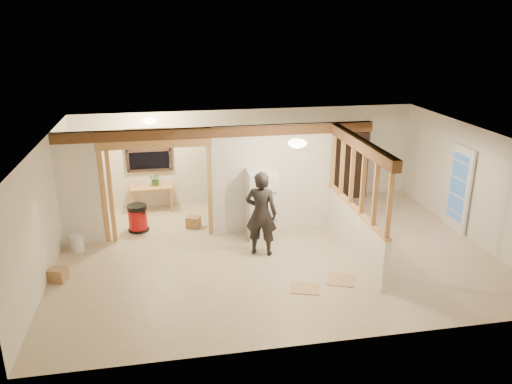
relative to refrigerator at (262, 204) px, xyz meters
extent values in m
cube|color=beige|center=(0.13, -0.83, -0.79)|extent=(9.00, 6.50, 0.01)
cube|color=white|center=(0.13, -0.83, 1.72)|extent=(9.00, 6.50, 0.01)
cube|color=silver|center=(0.13, 2.42, 0.47)|extent=(9.00, 0.01, 2.50)
cube|color=silver|center=(0.13, -4.08, 0.47)|extent=(9.00, 0.01, 2.50)
cube|color=silver|center=(-4.37, -0.83, 0.47)|extent=(0.01, 6.50, 2.50)
cube|color=silver|center=(4.63, -0.83, 0.47)|extent=(0.01, 6.50, 2.50)
cube|color=white|center=(-3.92, 0.37, 0.47)|extent=(0.90, 0.12, 2.50)
cube|color=white|center=(0.33, 0.37, 0.47)|extent=(2.80, 0.12, 2.50)
cube|color=tan|center=(-2.27, 0.37, 0.32)|extent=(2.46, 0.14, 2.20)
cube|color=brown|center=(-0.87, 0.37, 1.60)|extent=(7.00, 0.18, 0.22)
cube|color=brown|center=(1.73, -1.23, 1.60)|extent=(0.18, 3.30, 0.22)
cube|color=white|center=(1.73, -1.23, -0.28)|extent=(0.12, 3.20, 1.00)
cube|color=tan|center=(1.73, -1.23, 0.88)|extent=(0.14, 3.20, 1.32)
cube|color=black|center=(-2.47, 2.34, 0.77)|extent=(1.12, 0.10, 1.10)
cube|color=white|center=(4.55, -0.43, 0.22)|extent=(0.12, 0.86, 2.00)
ellipsoid|color=#FFEABF|center=(0.43, -1.33, 1.70)|extent=(0.36, 0.36, 0.16)
ellipsoid|color=#FFEABF|center=(-2.37, 1.47, 1.70)|extent=(0.32, 0.32, 0.14)
ellipsoid|color=#FFD88C|center=(-1.87, 0.77, 1.40)|extent=(0.07, 0.07, 0.07)
cube|color=silver|center=(0.00, 0.00, 0.00)|extent=(0.65, 0.63, 1.57)
imported|color=#2C2929|center=(-0.18, -0.86, 0.12)|extent=(0.77, 0.65, 1.81)
cube|color=tan|center=(-2.46, 2.11, -0.45)|extent=(1.09, 0.58, 0.67)
imported|color=#24571F|center=(-2.34, 2.10, 0.06)|extent=(0.37, 0.34, 0.34)
cylinder|color=#A70E0F|center=(-2.78, 0.84, -0.46)|extent=(0.52, 0.52, 0.65)
cube|color=black|center=(2.90, 2.20, 0.14)|extent=(0.92, 0.31, 1.84)
cylinder|color=white|center=(-4.02, -0.02, -0.61)|extent=(0.34, 0.34, 0.36)
cube|color=#AA7E52|center=(-1.50, 0.81, -0.65)|extent=(0.39, 0.36, 0.27)
cube|color=#AA7E52|center=(-3.76, 0.64, -0.64)|extent=(0.40, 0.40, 0.30)
cube|color=#AA7E52|center=(-4.19, -1.32, -0.66)|extent=(0.38, 0.35, 0.26)
cube|color=tan|center=(1.10, -2.28, -0.77)|extent=(0.65, 0.65, 0.02)
cube|color=tan|center=(0.33, -2.46, -0.78)|extent=(0.64, 0.57, 0.02)
camera|label=1|loc=(-2.02, -10.25, 3.93)|focal=35.00mm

